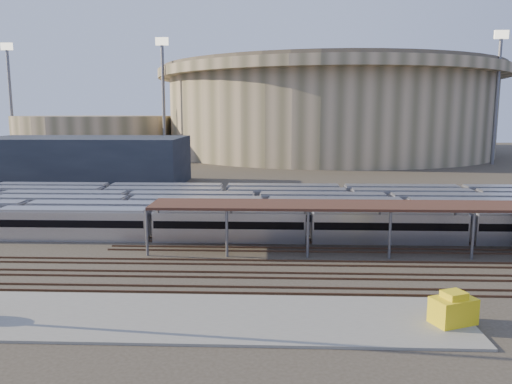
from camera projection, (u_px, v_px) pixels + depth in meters
The scene contains 13 objects.
ground at pixel (220, 260), 51.98m from camera, with size 420.00×420.00×0.00m, color #383026.
apron at pixel (132, 316), 37.35m from camera, with size 50.00×9.00×0.20m, color gray.
subway_trains at pixel (218, 209), 70.04m from camera, with size 125.55×23.90×3.60m.
inspection_shed at pixel (425, 207), 54.30m from camera, with size 60.30×6.00×5.30m.
empty_tracks at pixel (215, 275), 47.03m from camera, with size 170.00×9.62×0.18m.
stadium at pixel (327, 109), 186.58m from camera, with size 124.00×124.00×32.50m.
secondary_arena at pixel (95, 135), 181.43m from camera, with size 56.00×56.00×14.00m, color tan.
service_building at pixel (86, 161), 106.79m from camera, with size 42.00×20.00×10.00m, color #1E232D.
floodlight_0 at pixel (163, 95), 158.41m from camera, with size 4.00×1.00×38.40m.
floodlight_1 at pixel (10, 96), 170.36m from camera, with size 4.00×1.00×38.40m.
floodlight_2 at pixel (497, 94), 144.74m from camera, with size 4.00×1.00×38.40m.
floodlight_3 at pixel (238, 99), 206.98m from camera, with size 4.00×1.00×38.40m.
yellow_equipment at pixel (453, 311), 35.79m from camera, with size 3.03×1.89×1.89m, color yellow.
Camera 1 is at (5.65, -50.03, 15.21)m, focal length 35.00 mm.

